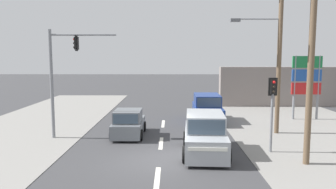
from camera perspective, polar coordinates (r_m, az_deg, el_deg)
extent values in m
plane|color=#3A3A3D|center=(14.54, -1.55, -11.55)|extent=(140.00, 140.00, 0.00)
cube|color=silver|center=(12.65, -1.87, -14.36)|extent=(0.20, 2.40, 0.01)
cube|color=silver|center=(17.41, -1.21, -8.45)|extent=(0.20, 2.40, 0.01)
cube|color=silver|center=(22.27, -0.85, -5.10)|extent=(0.20, 2.40, 0.01)
cube|color=gray|center=(20.45, -25.86, -6.82)|extent=(8.00, 40.00, 0.02)
cylinder|color=brown|center=(14.63, 23.75, 7.45)|extent=(0.26, 0.26, 9.77)
cylinder|color=brown|center=(20.10, 18.81, 6.55)|extent=(0.26, 0.26, 9.26)
cylinder|color=slate|center=(19.83, 15.40, 12.57)|extent=(2.60, 0.12, 0.09)
cube|color=#595B60|center=(19.52, 11.62, 12.56)|extent=(0.56, 0.29, 0.18)
cylinder|color=slate|center=(19.09, -19.60, 1.64)|extent=(0.18, 0.18, 6.00)
cylinder|color=slate|center=(18.52, -14.61, 10.03)|extent=(3.60, 0.12, 0.11)
cube|color=black|center=(18.59, -15.65, 8.59)|extent=(0.20, 0.26, 0.68)
cube|color=black|center=(18.59, -15.65, 8.59)|extent=(0.04, 0.44, 0.84)
sphere|color=red|center=(18.64, -16.03, 9.25)|extent=(0.13, 0.13, 0.13)
sphere|color=black|center=(18.63, -16.01, 8.58)|extent=(0.13, 0.13, 0.13)
sphere|color=black|center=(18.62, -15.99, 7.90)|extent=(0.13, 0.13, 0.13)
cylinder|color=slate|center=(16.23, 17.57, -4.82)|extent=(0.12, 0.12, 2.80)
cube|color=black|center=(15.98, 17.79, 1.30)|extent=(0.29, 0.24, 0.68)
cube|color=black|center=(15.98, 17.79, 1.30)|extent=(0.44, 0.10, 0.84)
sphere|color=red|center=(15.86, 18.00, 2.06)|extent=(0.13, 0.13, 0.13)
sphere|color=black|center=(15.87, 17.98, 1.26)|extent=(0.13, 0.13, 0.13)
sphere|color=black|center=(15.90, 17.95, 0.47)|extent=(0.13, 0.13, 0.13)
cylinder|color=slate|center=(25.15, 21.12, 1.09)|extent=(0.16, 0.16, 4.60)
cylinder|color=slate|center=(25.80, 24.66, 1.06)|extent=(0.16, 0.16, 4.60)
cube|color=#196B38|center=(25.37, 23.10, 5.24)|extent=(2.10, 0.14, 0.84)
cube|color=#1E4793|center=(25.40, 23.00, 3.10)|extent=(2.10, 0.14, 0.84)
cube|color=red|center=(25.47, 22.91, 0.97)|extent=(2.10, 0.14, 0.84)
cube|color=gray|center=(31.72, 19.77, 1.30)|extent=(12.00, 1.00, 3.60)
cube|color=slate|center=(19.07, -6.84, -5.61)|extent=(1.61, 3.61, 0.76)
cube|color=slate|center=(18.64, -6.99, -3.70)|extent=(1.49, 1.91, 0.64)
cube|color=#384756|center=(19.58, -6.62, -3.19)|extent=(1.36, 0.07, 0.54)
cube|color=#384756|center=(17.69, -7.41, -4.26)|extent=(1.33, 0.06, 0.51)
cube|color=white|center=(20.80, -6.20, -4.08)|extent=(1.36, 0.05, 0.14)
cylinder|color=black|center=(20.31, -8.68, -5.48)|extent=(0.18, 0.60, 0.60)
cylinder|color=black|center=(20.11, -4.15, -5.54)|extent=(0.18, 0.60, 0.60)
cylinder|color=black|center=(18.16, -9.81, -6.95)|extent=(0.18, 0.60, 0.60)
cylinder|color=black|center=(17.94, -4.75, -7.04)|extent=(0.18, 0.60, 0.60)
cube|color=#A3A8AD|center=(15.55, 6.46, -7.94)|extent=(2.10, 4.60, 1.00)
cube|color=#A3A8AD|center=(15.54, 6.46, -4.62)|extent=(1.87, 2.79, 0.76)
cube|color=#384756|center=(14.21, 6.73, -5.69)|extent=(1.58, 0.15, 0.65)
cube|color=#384756|center=(16.89, 6.24, -3.71)|extent=(1.55, 0.15, 0.61)
cube|color=white|center=(13.30, 6.94, -9.46)|extent=(1.56, 0.13, 0.14)
cylinder|color=black|center=(14.36, 10.44, -10.39)|extent=(0.26, 0.73, 0.72)
cylinder|color=black|center=(14.26, 2.96, -10.40)|extent=(0.26, 0.73, 0.72)
cylinder|color=black|center=(17.03, 9.34, -7.65)|extent=(0.26, 0.73, 0.72)
cylinder|color=black|center=(16.95, 3.08, -7.64)|extent=(0.26, 0.73, 0.72)
cube|color=navy|center=(23.00, 6.84, -3.17)|extent=(1.89, 4.52, 1.00)
cube|color=navy|center=(23.07, 6.83, -0.93)|extent=(1.75, 2.72, 0.76)
cube|color=#384756|center=(21.72, 7.18, -1.41)|extent=(1.58, 0.08, 0.65)
cube|color=#384756|center=(24.42, 6.51, -0.51)|extent=(1.55, 0.08, 0.61)
cube|color=white|center=(20.74, 7.48, -3.63)|extent=(1.56, 0.06, 0.14)
cylinder|color=black|center=(21.81, 9.62, -4.50)|extent=(0.23, 0.72, 0.72)
cylinder|color=black|center=(21.61, 4.77, -4.53)|extent=(0.23, 0.72, 0.72)
cylinder|color=black|center=(24.52, 8.65, -3.24)|extent=(0.23, 0.72, 0.72)
cylinder|color=black|center=(24.35, 4.35, -3.26)|extent=(0.23, 0.72, 0.72)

